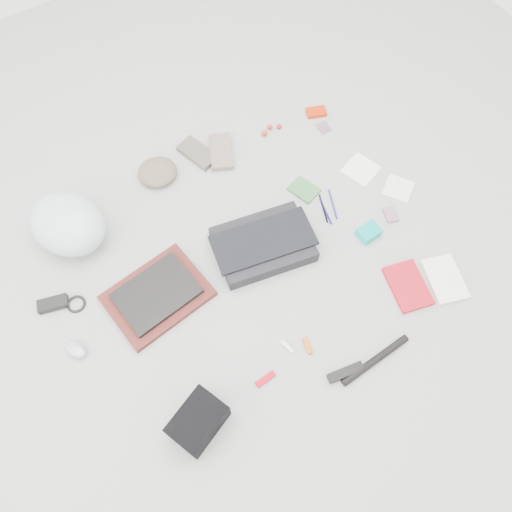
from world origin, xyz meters
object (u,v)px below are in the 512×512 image
messenger_bag (263,245)px  book_red (408,286)px  bike_helmet (68,224)px  accordion_wallet (369,232)px  camera_bag (198,422)px  laptop (156,293)px

messenger_bag → book_red: bearing=-37.5°
bike_helmet → accordion_wallet: size_ratio=3.81×
bike_helmet → camera_bag: bearing=-108.2°
messenger_bag → book_red: (0.39, -0.46, -0.02)m
camera_bag → bike_helmet: bearing=72.9°
messenger_bag → laptop: bearing=-172.8°
laptop → camera_bag: 0.52m
bike_helmet → laptop: bearing=-91.3°
camera_bag → messenger_bag: bearing=18.6°
bike_helmet → book_red: (1.03, -0.94, -0.09)m
bike_helmet → accordion_wallet: 1.24m
bike_helmet → book_red: bike_helmet is taller
accordion_wallet → messenger_bag: bearing=153.7°
accordion_wallet → laptop: bearing=163.7°
laptop → accordion_wallet: laptop is taller
laptop → camera_bag: (-0.10, -0.51, 0.03)m
bike_helmet → book_red: 1.39m
messenger_bag → bike_helmet: 0.80m
messenger_bag → bike_helmet: (-0.64, 0.48, 0.07)m
messenger_bag → accordion_wallet: bearing=-12.3°
laptop → accordion_wallet: size_ratio=3.46×
book_red → camera_bag: bearing=-164.3°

